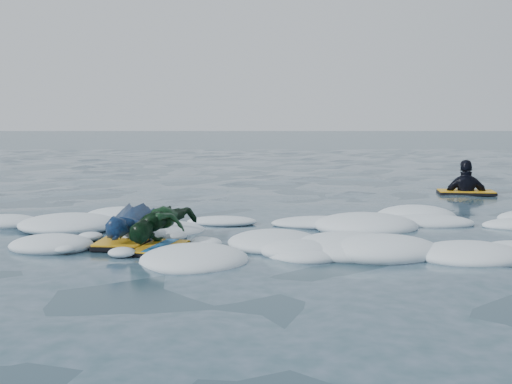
{
  "coord_description": "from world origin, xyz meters",
  "views": [
    {
      "loc": [
        0.32,
        -6.55,
        1.39
      ],
      "look_at": [
        0.31,
        1.6,
        0.44
      ],
      "focal_mm": 45.0,
      "sensor_mm": 36.0,
      "label": 1
    }
  ],
  "objects": [
    {
      "name": "foam_band",
      "position": [
        0.0,
        1.03,
        0.0
      ],
      "size": [
        12.0,
        3.1,
        0.3
      ],
      "primitive_type": null,
      "color": "white",
      "rests_on": "ground"
    },
    {
      "name": "prone_woman_unit",
      "position": [
        -1.12,
        0.64,
        0.19
      ],
      "size": [
        0.62,
        1.48,
        0.37
      ],
      "rotation": [
        0.0,
        0.0,
        1.48
      ],
      "color": "black",
      "rests_on": "ground"
    },
    {
      "name": "waiting_rider_unit",
      "position": [
        4.11,
        4.98,
        -0.1
      ],
      "size": [
        1.06,
        0.68,
        1.49
      ],
      "rotation": [
        0.0,
        0.0,
        -0.14
      ],
      "color": "black",
      "rests_on": "ground"
    },
    {
      "name": "prone_child_unit",
      "position": [
        -0.69,
        0.23,
        0.22
      ],
      "size": [
        0.86,
        1.23,
        0.43
      ],
      "rotation": [
        0.0,
        0.0,
        1.32
      ],
      "color": "black",
      "rests_on": "ground"
    },
    {
      "name": "ground",
      "position": [
        0.0,
        0.0,
        0.0
      ],
      "size": [
        120.0,
        120.0,
        0.0
      ],
      "primitive_type": "plane",
      "color": "#1D3745",
      "rests_on": "ground"
    }
  ]
}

